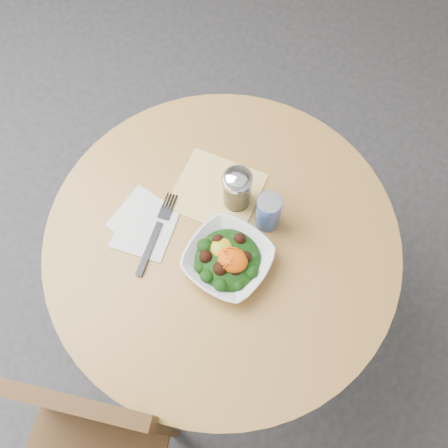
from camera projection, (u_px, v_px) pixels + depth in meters
name	position (u px, v px, depth m)	size (l,w,h in m)	color
ground	(223.00, 310.00, 1.94)	(6.00, 6.00, 0.00)	#2E2E30
table	(222.00, 265.00, 1.43)	(0.90, 0.90, 0.75)	black
chair	(91.00, 448.00, 1.31)	(0.44, 0.44, 0.85)	#4B3115
cloth_napkin	(217.00, 191.00, 1.30)	(0.21, 0.20, 0.00)	#E4A40C
paper_napkins	(144.00, 224.00, 1.27)	(0.17, 0.19, 0.00)	silver
salad_bowl	(228.00, 259.00, 1.20)	(0.23, 0.23, 0.08)	white
fork	(157.00, 231.00, 1.25)	(0.05, 0.24, 0.00)	black
spice_shaker	(237.00, 189.00, 1.23)	(0.07, 0.07, 0.13)	silver
beverage_can	(268.00, 212.00, 1.22)	(0.06, 0.06, 0.12)	navy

